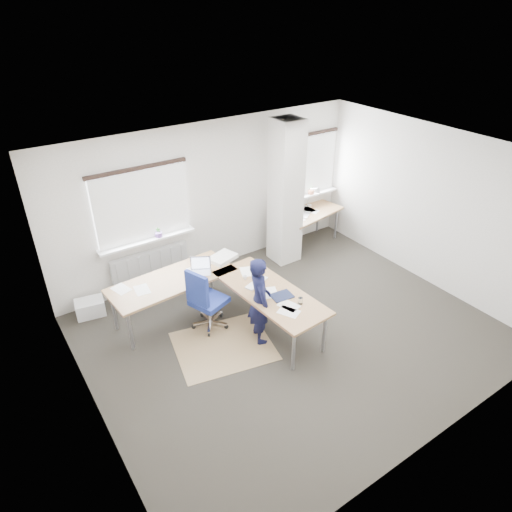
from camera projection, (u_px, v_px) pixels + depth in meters
ground at (292, 333)px, 7.18m from camera, size 6.00×6.00×0.00m
room_shell at (288, 220)px, 6.71m from camera, size 6.04×5.04×2.82m
floor_mat at (223, 346)px, 6.91m from camera, size 1.64×1.47×0.01m
white_crate at (90, 308)px, 7.53m from camera, size 0.50×0.39×0.27m
desk_main at (222, 286)px, 7.09m from camera, size 2.58×2.62×0.96m
desk_side at (310, 214)px, 9.39m from camera, size 1.50×0.93×1.22m
task_chair at (208, 311)px, 7.16m from camera, size 0.64×0.62×1.10m
person at (260, 300)px, 6.73m from camera, size 0.48×0.59×1.42m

